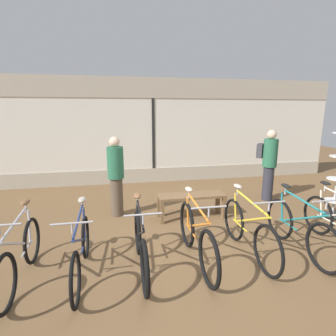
# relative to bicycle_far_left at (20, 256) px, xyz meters

# --- Properties ---
(ground_plane) EXTENTS (24.00, 24.00, 0.00)m
(ground_plane) POSITION_rel_bicycle_far_left_xyz_m (2.42, 0.42, -0.38)
(ground_plane) COLOR brown
(shop_back_wall) EXTENTS (12.00, 0.08, 3.20)m
(shop_back_wall) POSITION_rel_bicycle_far_left_xyz_m (2.42, 4.65, 1.26)
(shop_back_wall) COLOR #B2A893
(shop_back_wall) RESTS_ON ground_plane
(bicycle_far_left) EXTENTS (0.46, 1.69, 1.02)m
(bicycle_far_left) POSITION_rel_bicycle_far_left_xyz_m (0.00, 0.00, 0.00)
(bicycle_far_left) COLOR black
(bicycle_far_left) RESTS_ON ground_plane
(bicycle_left) EXTENTS (0.46, 1.72, 1.01)m
(bicycle_left) POSITION_rel_bicycle_far_left_xyz_m (0.76, -0.03, -0.01)
(bicycle_left) COLOR black
(bicycle_left) RESTS_ON ground_plane
(bicycle_center_left) EXTENTS (0.46, 1.68, 1.03)m
(bicycle_center_left) POSITION_rel_bicycle_far_left_xyz_m (1.56, -0.04, 0.00)
(bicycle_center_left) COLOR black
(bicycle_center_left) RESTS_ON ground_plane
(bicycle_center) EXTENTS (0.46, 1.82, 1.06)m
(bicycle_center) POSITION_rel_bicycle_far_left_xyz_m (2.39, 0.00, 0.03)
(bicycle_center) COLOR black
(bicycle_center) RESTS_ON ground_plane
(bicycle_center_right) EXTENTS (0.46, 1.79, 1.04)m
(bicycle_center_right) POSITION_rel_bicycle_far_left_xyz_m (3.25, 0.06, 0.02)
(bicycle_center_right) COLOR black
(bicycle_center_right) RESTS_ON ground_plane
(bicycle_right) EXTENTS (0.46, 1.74, 1.04)m
(bicycle_right) POSITION_rel_bicycle_far_left_xyz_m (4.07, -0.04, 0.01)
(bicycle_right) COLOR black
(bicycle_right) RESTS_ON ground_plane
(display_bench) EXTENTS (1.40, 0.44, 0.52)m
(display_bench) POSITION_rel_bicycle_far_left_xyz_m (2.79, 1.63, 0.04)
(display_bench) COLOR brown
(display_bench) RESTS_ON ground_plane
(customer_near_rack) EXTENTS (0.48, 0.48, 1.71)m
(customer_near_rack) POSITION_rel_bicycle_far_left_xyz_m (1.26, 2.08, 0.52)
(customer_near_rack) COLOR brown
(customer_near_rack) RESTS_ON ground_plane
(customer_by_window) EXTENTS (0.52, 0.56, 1.78)m
(customer_by_window) POSITION_rel_bicycle_far_left_xyz_m (5.00, 2.38, 0.58)
(customer_by_window) COLOR #2D2D38
(customer_by_window) RESTS_ON ground_plane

